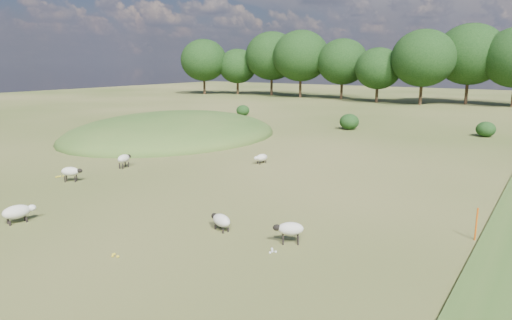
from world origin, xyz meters
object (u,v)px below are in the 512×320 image
at_px(marker_post, 476,224).
at_px(sheep_2, 71,171).
at_px(sheep_0, 124,159).
at_px(sheep_5, 261,158).
at_px(sheep_3, 18,212).
at_px(sheep_4, 221,220).
at_px(sheep_1, 290,229).

bearing_deg(marker_post, sheep_2, -170.60).
xyz_separation_m(sheep_0, sheep_5, (6.15, 5.55, -0.19)).
distance_m(marker_post, sheep_3, 17.26).
distance_m(marker_post, sheep_4, 9.17).
bearing_deg(marker_post, sheep_3, -151.86).
bearing_deg(sheep_3, marker_post, -47.92).
bearing_deg(sheep_5, marker_post, 78.28).
xyz_separation_m(sheep_1, sheep_5, (-7.85, 10.10, -0.16)).
relative_size(sheep_2, sheep_3, 0.84).
relative_size(sheep_0, sheep_5, 1.08).
relative_size(marker_post, sheep_3, 0.91).
relative_size(sheep_2, sheep_5, 1.01).
relative_size(sheep_2, sheep_4, 0.96).
bearing_deg(sheep_3, sheep_2, 51.64).
distance_m(sheep_2, sheep_3, 6.30).
relative_size(marker_post, sheep_2, 1.09).
relative_size(sheep_0, sheep_4, 1.02).
xyz_separation_m(sheep_3, sheep_5, (2.06, 14.27, -0.08)).
distance_m(sheep_2, sheep_5, 11.01).
relative_size(sheep_1, sheep_5, 1.00).
xyz_separation_m(marker_post, sheep_3, (-15.22, -8.14, -0.14)).
relative_size(marker_post, sheep_4, 1.04).
relative_size(sheep_1, sheep_3, 0.83).
height_order(sheep_0, sheep_2, sheep_0).
relative_size(sheep_0, sheep_1, 1.08).
relative_size(sheep_1, sheep_4, 0.95).
xyz_separation_m(sheep_1, sheep_3, (-9.91, -4.17, -0.08)).
relative_size(sheep_3, sheep_4, 1.14).
height_order(marker_post, sheep_2, marker_post).
distance_m(sheep_1, sheep_2, 13.78).
distance_m(sheep_0, sheep_1, 14.72).
xyz_separation_m(sheep_4, sheep_5, (-5.07, 10.43, -0.02)).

